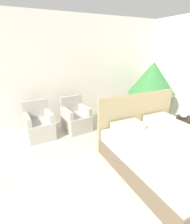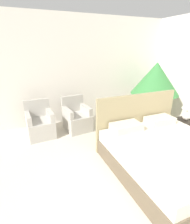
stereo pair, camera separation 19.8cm
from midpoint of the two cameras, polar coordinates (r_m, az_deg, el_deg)
The scene contains 7 objects.
wall_back at distance 5.09m, azimuth -3.40°, elevation 13.35°, with size 10.00×0.06×2.90m.
bed at distance 3.48m, azimuth 23.79°, elevation -12.44°, with size 1.91×2.05×1.17m.
armchair_near_window_left at distance 4.45m, azimuth -16.18°, elevation -4.21°, with size 0.64×0.67×0.87m.
armchair_near_window_right at distance 4.63m, azimuth -4.64°, elevation -2.46°, with size 0.68×0.70×0.87m.
potted_palm at distance 5.32m, azimuth 20.22°, elevation 9.90°, with size 1.34×1.34×1.69m.
nightstand at distance 4.81m, azimuth 28.19°, elevation -4.76°, with size 0.54×0.44×0.46m.
table_lamp at distance 4.64m, azimuth 29.16°, elevation 1.26°, with size 0.27×0.27×0.50m.
Camera 2 is at (-1.61, -0.69, 2.09)m, focal length 28.00 mm.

